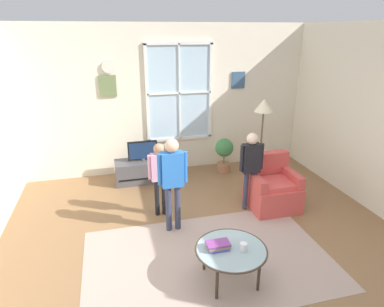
{
  "coord_description": "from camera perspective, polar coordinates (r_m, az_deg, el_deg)",
  "views": [
    {
      "loc": [
        -1.2,
        -3.71,
        2.8
      ],
      "look_at": [
        -0.03,
        0.86,
        1.05
      ],
      "focal_mm": 31.32,
      "sensor_mm": 36.0,
      "label": 1
    }
  ],
  "objects": [
    {
      "name": "tv_stand",
      "position": [
        6.61,
        -8.23,
        -2.93
      ],
      "size": [
        1.08,
        0.47,
        0.43
      ],
      "color": "#4C4C51",
      "rests_on": "ground_plane"
    },
    {
      "name": "armchair",
      "position": [
        5.74,
        13.37,
        -5.8
      ],
      "size": [
        0.76,
        0.74,
        0.87
      ],
      "color": "#D14C47",
      "rests_on": "ground_plane"
    },
    {
      "name": "television",
      "position": [
        6.45,
        -8.41,
        0.49
      ],
      "size": [
        0.56,
        0.08,
        0.39
      ],
      "color": "#4C4C4C",
      "rests_on": "tv_stand"
    },
    {
      "name": "person_blue_shirt",
      "position": [
        4.71,
        -3.36,
        -3.62
      ],
      "size": [
        0.43,
        0.19,
        1.42
      ],
      "color": "#333851",
      "rests_on": "ground_plane"
    },
    {
      "name": "coffee_table",
      "position": [
        4.04,
        6.66,
        -16.09
      ],
      "size": [
        0.84,
        0.84,
        0.44
      ],
      "color": "#99B2B7",
      "rests_on": "ground_plane"
    },
    {
      "name": "remote_near_books",
      "position": [
        4.08,
        5.21,
        -15.01
      ],
      "size": [
        0.07,
        0.15,
        0.02
      ],
      "primitive_type": "cube",
      "rotation": [
        0.0,
        0.0,
        -0.25
      ],
      "color": "black",
      "rests_on": "coffee_table"
    },
    {
      "name": "ground_plane",
      "position": [
        4.81,
        2.95,
        -15.48
      ],
      "size": [
        6.31,
        6.27,
        0.02
      ],
      "primitive_type": "cube",
      "color": "olive"
    },
    {
      "name": "cup",
      "position": [
        3.99,
        8.74,
        -15.44
      ],
      "size": [
        0.08,
        0.08,
        0.1
      ],
      "primitive_type": "cylinder",
      "color": "white",
      "rests_on": "coffee_table"
    },
    {
      "name": "back_wall",
      "position": [
        6.84,
        -4.03,
        9.13
      ],
      "size": [
        5.71,
        0.17,
        2.94
      ],
      "color": "silver",
      "rests_on": "ground_plane"
    },
    {
      "name": "book_stack",
      "position": [
        4.0,
        4.45,
        -15.33
      ],
      "size": [
        0.27,
        0.18,
        0.07
      ],
      "color": "#6150C7",
      "rests_on": "coffee_table"
    },
    {
      "name": "potted_plant_by_window",
      "position": [
        6.89,
        5.49,
        0.21
      ],
      "size": [
        0.37,
        0.37,
        0.73
      ],
      "color": "#9E6B4C",
      "rests_on": "ground_plane"
    },
    {
      "name": "floor_lamp",
      "position": [
        5.88,
        12.03,
        6.43
      ],
      "size": [
        0.32,
        0.32,
        1.71
      ],
      "color": "black",
      "rests_on": "ground_plane"
    },
    {
      "name": "area_rug",
      "position": [
        4.56,
        2.74,
        -17.47
      ],
      "size": [
        3.15,
        2.02,
        0.01
      ],
      "primitive_type": "cube",
      "color": "tan",
      "rests_on": "ground_plane"
    },
    {
      "name": "person_black_shirt",
      "position": [
        5.39,
        10.0,
        -1.54
      ],
      "size": [
        0.39,
        0.18,
        1.31
      ],
      "color": "#333851",
      "rests_on": "ground_plane"
    },
    {
      "name": "person_pink_shirt",
      "position": [
        5.18,
        -5.54,
        -3.02
      ],
      "size": [
        0.36,
        0.16,
        1.2
      ],
      "color": "black",
      "rests_on": "ground_plane"
    }
  ]
}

